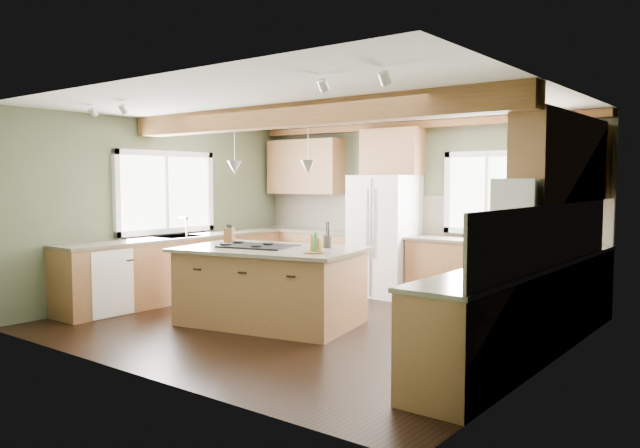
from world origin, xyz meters
The scene contains 37 objects.
floor centered at (0.00, 0.00, 0.00)m, with size 5.60×5.60×0.00m, color black.
ceiling centered at (0.00, 0.00, 2.60)m, with size 5.60×5.60×0.00m, color silver.
wall_back centered at (0.00, 2.50, 1.30)m, with size 5.60×5.60×0.00m, color #4B533A.
wall_left centered at (-2.80, 0.00, 1.30)m, with size 5.00×5.00×0.00m, color #4B533A.
wall_right centered at (2.80, 0.00, 1.30)m, with size 5.00×5.00×0.00m, color #4B533A.
ceiling_beam centered at (0.00, -0.29, 2.47)m, with size 5.55×0.26×0.26m, color #4F2E16.
soffit_trim centered at (0.00, 2.40, 2.54)m, with size 5.55×0.20×0.10m, color #4F2E16.
backsplash_back centered at (0.00, 2.48, 1.21)m, with size 5.58×0.03×0.58m, color brown.
backsplash_right centered at (2.78, 0.05, 1.21)m, with size 0.03×3.70×0.58m, color brown.
base_cab_back_left centered at (-1.79, 2.20, 0.44)m, with size 2.02×0.60×0.88m, color brown.
counter_back_left centered at (-1.79, 2.20, 0.90)m, with size 2.06×0.64×0.04m, color #453D33.
base_cab_back_right centered at (1.49, 2.20, 0.44)m, with size 2.62×0.60×0.88m, color brown.
counter_back_right centered at (1.49, 2.20, 0.90)m, with size 2.66×0.64×0.04m, color #453D33.
base_cab_left centered at (-2.50, 0.05, 0.44)m, with size 0.60×3.70×0.88m, color brown.
counter_left centered at (-2.50, 0.05, 0.90)m, with size 0.64×3.74×0.04m, color #453D33.
base_cab_right centered at (2.50, 0.05, 0.44)m, with size 0.60×3.70×0.88m, color brown.
counter_right centered at (2.50, 0.05, 0.90)m, with size 0.64×3.74×0.04m, color #453D33.
upper_cab_back_left centered at (-1.99, 2.33, 1.95)m, with size 1.40×0.35×0.90m, color brown.
upper_cab_over_fridge centered at (-0.30, 2.33, 2.15)m, with size 0.96×0.35×0.70m, color brown.
upper_cab_right centered at (2.62, 0.90, 1.95)m, with size 0.35×2.20×0.90m, color brown.
upper_cab_back_corner centered at (2.30, 2.33, 1.95)m, with size 0.90×0.35×0.90m, color brown.
window_left centered at (-2.78, 0.05, 1.55)m, with size 0.04×1.60×1.05m, color white.
window_back centered at (1.15, 2.48, 1.55)m, with size 1.10×0.04×1.00m, color white.
sink centered at (-2.50, 0.05, 0.91)m, with size 0.50×0.65×0.03m, color #262628.
faucet centered at (-2.32, 0.05, 1.05)m, with size 0.02×0.02×0.28m, color #B2B2B7.
dishwasher centered at (-2.49, -1.25, 0.43)m, with size 0.60×0.60×0.84m, color white.
oven centered at (2.49, -1.25, 0.43)m, with size 0.60×0.72×0.84m, color white.
microwave centered at (2.58, -0.05, 1.55)m, with size 0.40×0.70×0.38m, color white.
pendant_left centered at (-0.89, -0.39, 1.88)m, with size 0.18×0.18×0.16m, color #B2B2B7.
pendant_right centered at (0.09, -0.18, 1.88)m, with size 0.18×0.18×0.16m, color #B2B2B7.
refrigerator centered at (-0.30, 2.12, 0.90)m, with size 0.90×0.74×1.80m, color white.
island centered at (-0.40, -0.29, 0.44)m, with size 2.01×1.23×0.88m, color olive.
island_top centered at (-0.40, -0.29, 0.90)m, with size 2.15×1.36×0.04m, color #453D33.
cooktop centered at (-0.56, -0.32, 0.93)m, with size 0.87×0.58×0.02m, color black.
knife_block centered at (-1.22, -0.18, 1.02)m, with size 0.11×0.09×0.19m, color brown.
utensil_crock centered at (0.15, 0.11, 0.99)m, with size 0.11×0.11×0.14m, color #3B322F.
bottle_tray centered at (0.36, -0.41, 1.03)m, with size 0.24×0.24×0.22m, color brown, non-canonical shape.
Camera 1 is at (4.61, -5.79, 1.72)m, focal length 35.00 mm.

